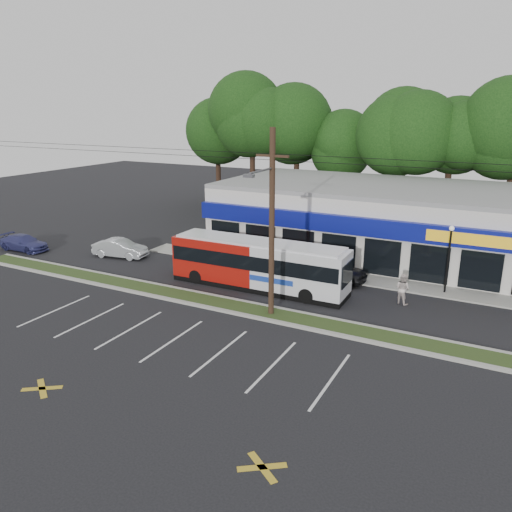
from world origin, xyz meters
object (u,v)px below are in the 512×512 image
object	(u,v)px
utility_pole	(268,218)
lamp_post	(449,252)
metrobus	(258,263)
pedestrian_a	(315,263)
car_dark	(331,269)
car_blue	(24,243)
pedestrian_b	(403,289)
car_silver	(120,248)

from	to	relation	value
utility_pole	lamp_post	bearing A→B (deg)	43.95
metrobus	pedestrian_a	distance (m)	4.65
utility_pole	lamp_post	distance (m)	11.67
metrobus	pedestrian_a	size ratio (longest dim) A/B	6.88
lamp_post	metrobus	bearing A→B (deg)	-157.86
car_dark	car_blue	distance (m)	24.39
lamp_post	pedestrian_a	xyz separation A→B (m)	(-8.29, -0.32, -1.84)
car_blue	pedestrian_a	world-z (taller)	pedestrian_a
utility_pole	metrobus	bearing A→B (deg)	123.87
pedestrian_b	car_silver	bearing A→B (deg)	24.96
lamp_post	car_silver	world-z (taller)	lamp_post
metrobus	car_silver	world-z (taller)	metrobus
lamp_post	metrobus	world-z (taller)	lamp_post
car_dark	car_blue	bearing A→B (deg)	103.03
car_dark	pedestrian_b	bearing A→B (deg)	-108.31
pedestrian_a	metrobus	bearing A→B (deg)	54.00
utility_pole	pedestrian_b	distance (m)	9.17
car_blue	car_dark	bearing A→B (deg)	-81.50
utility_pole	car_blue	distance (m)	23.48
pedestrian_a	pedestrian_b	xyz separation A→B (m)	(6.29, -2.48, 0.08)
utility_pole	car_dark	bearing A→B (deg)	80.52
pedestrian_a	pedestrian_b	bearing A→B (deg)	152.27
pedestrian_a	utility_pole	bearing A→B (deg)	84.70
metrobus	car_dark	bearing A→B (deg)	43.11
car_blue	pedestrian_a	size ratio (longest dim) A/B	2.54
car_blue	car_silver	bearing A→B (deg)	-77.28
car_dark	lamp_post	bearing A→B (deg)	-80.13
lamp_post	pedestrian_a	distance (m)	8.50
car_blue	metrobus	bearing A→B (deg)	-89.17
car_blue	pedestrian_b	xyz separation A→B (m)	(29.00, 2.44, 0.30)
lamp_post	car_blue	size ratio (longest dim) A/B	1.01
car_silver	pedestrian_b	xyz separation A→B (m)	(20.93, 0.35, 0.22)
lamp_post	pedestrian_a	bearing A→B (deg)	-177.79
utility_pole	metrobus	size ratio (longest dim) A/B	4.38
car_silver	car_dark	bearing A→B (deg)	-91.20
car_blue	lamp_post	bearing A→B (deg)	-82.21
utility_pole	car_blue	size ratio (longest dim) A/B	11.87
metrobus	car_silver	distance (m)	12.45
car_silver	lamp_post	bearing A→B (deg)	-91.50
car_dark	car_silver	xyz separation A→B (m)	(-15.93, -2.27, -0.12)
car_silver	pedestrian_b	distance (m)	20.93
car_silver	utility_pole	bearing A→B (deg)	-117.07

